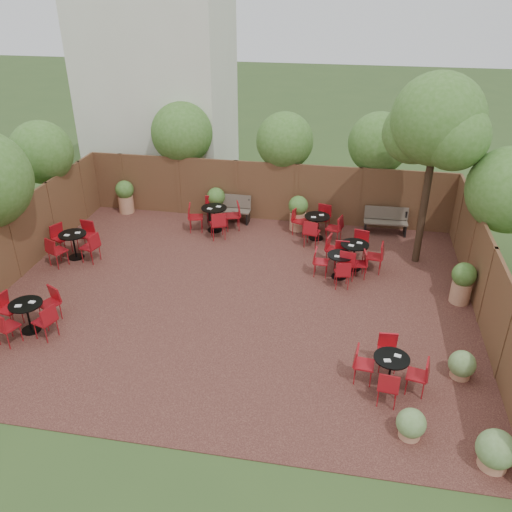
# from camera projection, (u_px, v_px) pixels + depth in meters

# --- Properties ---
(ground) EXTENTS (80.00, 80.00, 0.00)m
(ground) POSITION_uv_depth(u_px,v_px,m) (234.00, 298.00, 13.67)
(ground) COLOR #354F23
(ground) RESTS_ON ground
(courtyard_paving) EXTENTS (12.00, 10.00, 0.02)m
(courtyard_paving) POSITION_uv_depth(u_px,v_px,m) (234.00, 297.00, 13.66)
(courtyard_paving) COLOR #3A1B18
(courtyard_paving) RESTS_ON ground
(fence_back) EXTENTS (12.00, 0.08, 2.00)m
(fence_back) POSITION_uv_depth(u_px,v_px,m) (266.00, 192.00, 17.53)
(fence_back) COLOR #4C2C1C
(fence_back) RESTS_ON ground
(fence_left) EXTENTS (0.08, 10.00, 2.00)m
(fence_left) POSITION_uv_depth(u_px,v_px,m) (13.00, 244.00, 14.15)
(fence_left) COLOR #4C2C1C
(fence_left) RESTS_ON ground
(fence_right) EXTENTS (0.08, 10.00, 2.00)m
(fence_right) POSITION_uv_depth(u_px,v_px,m) (487.00, 286.00, 12.24)
(fence_right) COLOR #4C2C1C
(fence_right) RESTS_ON ground
(neighbour_building) EXTENTS (5.00, 4.00, 8.00)m
(neighbour_building) POSITION_uv_depth(u_px,v_px,m) (159.00, 77.00, 19.43)
(neighbour_building) COLOR silver
(neighbour_building) RESTS_ON ground
(overhang_foliage) EXTENTS (15.52, 10.42, 2.56)m
(overhang_foliage) POSITION_uv_depth(u_px,v_px,m) (163.00, 167.00, 14.59)
(overhang_foliage) COLOR #3B6621
(overhang_foliage) RESTS_ON ground
(courtyard_tree) EXTENTS (2.60, 2.50, 5.27)m
(courtyard_tree) POSITION_uv_depth(u_px,v_px,m) (437.00, 126.00, 13.54)
(courtyard_tree) COLOR black
(courtyard_tree) RESTS_ON courtyard_paving
(park_bench_left) EXTENTS (1.46, 0.48, 0.90)m
(park_bench_left) POSITION_uv_depth(u_px,v_px,m) (229.00, 208.00, 17.64)
(park_bench_left) COLOR brown
(park_bench_left) RESTS_ON courtyard_paving
(park_bench_right) EXTENTS (1.37, 0.47, 0.84)m
(park_bench_right) POSITION_uv_depth(u_px,v_px,m) (386.00, 220.00, 16.84)
(park_bench_right) COLOR brown
(park_bench_right) RESTS_ON courtyard_paving
(bistro_tables) EXTENTS (10.31, 8.02, 0.92)m
(bistro_tables) POSITION_uv_depth(u_px,v_px,m) (238.00, 258.00, 14.60)
(bistro_tables) COLOR black
(bistro_tables) RESTS_ON courtyard_paving
(planters) EXTENTS (11.10, 4.49, 1.14)m
(planters) POSITION_uv_depth(u_px,v_px,m) (258.00, 218.00, 16.59)
(planters) COLOR #B37959
(planters) RESTS_ON courtyard_paving
(low_shrubs) EXTENTS (1.93, 2.86, 0.72)m
(low_shrubs) POSITION_uv_depth(u_px,v_px,m) (464.00, 417.00, 9.55)
(low_shrubs) COLOR #B37959
(low_shrubs) RESTS_ON courtyard_paving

